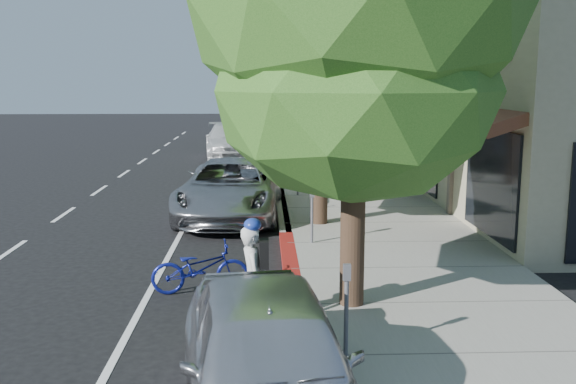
{
  "coord_description": "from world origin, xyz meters",
  "views": [
    {
      "loc": [
        -0.53,
        -12.02,
        3.79
      ],
      "look_at": [
        0.0,
        1.79,
        1.35
      ],
      "focal_mm": 40.0,
      "sensor_mm": 36.0,
      "label": 1
    }
  ],
  "objects_px": {
    "street_tree_4": "(290,64)",
    "street_tree_5": "(286,69)",
    "street_tree_0": "(357,7)",
    "bicycle": "(200,268)",
    "street_tree_2": "(305,52)",
    "pedestrian": "(323,157)",
    "dark_sedan": "(264,152)",
    "silver_suv": "(231,189)",
    "street_tree_1": "(321,54)",
    "dark_suv_far": "(260,131)",
    "white_pickup": "(229,141)",
    "street_tree_3": "(296,64)",
    "near_car_a": "(268,360)",
    "cyclist": "(253,279)"
  },
  "relations": [
    {
      "from": "street_tree_1",
      "to": "street_tree_0",
      "type": "bearing_deg",
      "value": -90.0
    },
    {
      "from": "street_tree_3",
      "to": "cyclist",
      "type": "relative_size",
      "value": 4.49
    },
    {
      "from": "bicycle",
      "to": "white_pickup",
      "type": "height_order",
      "value": "white_pickup"
    },
    {
      "from": "street_tree_1",
      "to": "pedestrian",
      "type": "relative_size",
      "value": 4.44
    },
    {
      "from": "street_tree_3",
      "to": "pedestrian",
      "type": "relative_size",
      "value": 4.53
    },
    {
      "from": "near_car_a",
      "to": "pedestrian",
      "type": "xyz_separation_m",
      "value": [
        2.16,
        16.81,
        0.17
      ]
    },
    {
      "from": "street_tree_4",
      "to": "street_tree_5",
      "type": "distance_m",
      "value": 6.0
    },
    {
      "from": "dark_sedan",
      "to": "pedestrian",
      "type": "distance_m",
      "value": 3.86
    },
    {
      "from": "street_tree_2",
      "to": "dark_sedan",
      "type": "distance_m",
      "value": 6.1
    },
    {
      "from": "dark_suv_far",
      "to": "pedestrian",
      "type": "distance_m",
      "value": 15.1
    },
    {
      "from": "dark_sedan",
      "to": "dark_suv_far",
      "type": "xyz_separation_m",
      "value": [
        -0.25,
        11.71,
        -0.09
      ]
    },
    {
      "from": "street_tree_2",
      "to": "cyclist",
      "type": "distance_m",
      "value": 13.38
    },
    {
      "from": "dark_sedan",
      "to": "street_tree_2",
      "type": "bearing_deg",
      "value": -78.14
    },
    {
      "from": "street_tree_2",
      "to": "street_tree_5",
      "type": "height_order",
      "value": "street_tree_2"
    },
    {
      "from": "street_tree_4",
      "to": "street_tree_5",
      "type": "bearing_deg",
      "value": 90.0
    },
    {
      "from": "street_tree_5",
      "to": "white_pickup",
      "type": "height_order",
      "value": "street_tree_5"
    },
    {
      "from": "street_tree_1",
      "to": "white_pickup",
      "type": "height_order",
      "value": "street_tree_1"
    },
    {
      "from": "silver_suv",
      "to": "dark_suv_far",
      "type": "distance_m",
      "value": 20.73
    },
    {
      "from": "street_tree_1",
      "to": "street_tree_2",
      "type": "relative_size",
      "value": 0.97
    },
    {
      "from": "street_tree_2",
      "to": "near_car_a",
      "type": "height_order",
      "value": "street_tree_2"
    },
    {
      "from": "dark_sedan",
      "to": "white_pickup",
      "type": "bearing_deg",
      "value": 103.55
    },
    {
      "from": "street_tree_2",
      "to": "cyclist",
      "type": "bearing_deg",
      "value": -97.18
    },
    {
      "from": "street_tree_2",
      "to": "bicycle",
      "type": "relative_size",
      "value": 4.25
    },
    {
      "from": "street_tree_0",
      "to": "street_tree_2",
      "type": "bearing_deg",
      "value": 90.0
    },
    {
      "from": "street_tree_5",
      "to": "dark_sedan",
      "type": "xyz_separation_m",
      "value": [
        -1.4,
        -13.5,
        -3.59
      ]
    },
    {
      "from": "street_tree_3",
      "to": "street_tree_1",
      "type": "bearing_deg",
      "value": -90.0
    },
    {
      "from": "street_tree_1",
      "to": "white_pickup",
      "type": "relative_size",
      "value": 1.29
    },
    {
      "from": "street_tree_0",
      "to": "bicycle",
      "type": "height_order",
      "value": "street_tree_0"
    },
    {
      "from": "street_tree_3",
      "to": "near_car_a",
      "type": "bearing_deg",
      "value": -93.73
    },
    {
      "from": "bicycle",
      "to": "pedestrian",
      "type": "xyz_separation_m",
      "value": [
        3.34,
        12.22,
        0.5
      ]
    },
    {
      "from": "street_tree_0",
      "to": "near_car_a",
      "type": "distance_m",
      "value": 5.55
    },
    {
      "from": "street_tree_0",
      "to": "street_tree_5",
      "type": "bearing_deg",
      "value": 90.0
    },
    {
      "from": "dark_sedan",
      "to": "white_pickup",
      "type": "height_order",
      "value": "dark_sedan"
    },
    {
      "from": "white_pickup",
      "to": "pedestrian",
      "type": "distance_m",
      "value": 9.01
    },
    {
      "from": "street_tree_2",
      "to": "street_tree_5",
      "type": "relative_size",
      "value": 1.02
    },
    {
      "from": "bicycle",
      "to": "white_pickup",
      "type": "distance_m",
      "value": 20.37
    },
    {
      "from": "silver_suv",
      "to": "street_tree_1",
      "type": "bearing_deg",
      "value": -29.11
    },
    {
      "from": "cyclist",
      "to": "dark_suv_far",
      "type": "height_order",
      "value": "cyclist"
    },
    {
      "from": "street_tree_0",
      "to": "street_tree_4",
      "type": "bearing_deg",
      "value": 90.0
    },
    {
      "from": "street_tree_1",
      "to": "bicycle",
      "type": "bearing_deg",
      "value": -117.65
    },
    {
      "from": "street_tree_4",
      "to": "cyclist",
      "type": "xyz_separation_m",
      "value": [
        -1.6,
        -24.7,
        -3.76
      ]
    },
    {
      "from": "street_tree_2",
      "to": "pedestrian",
      "type": "distance_m",
      "value": 4.03
    },
    {
      "from": "near_car_a",
      "to": "pedestrian",
      "type": "bearing_deg",
      "value": 76.3
    },
    {
      "from": "white_pickup",
      "to": "street_tree_4",
      "type": "bearing_deg",
      "value": 34.17
    },
    {
      "from": "street_tree_0",
      "to": "silver_suv",
      "type": "xyz_separation_m",
      "value": [
        -2.34,
        7.5,
        -4.06
      ]
    },
    {
      "from": "street_tree_5",
      "to": "dark_suv_far",
      "type": "relative_size",
      "value": 1.7
    },
    {
      "from": "street_tree_3",
      "to": "silver_suv",
      "type": "bearing_deg",
      "value": -102.57
    },
    {
      "from": "bicycle",
      "to": "dark_suv_far",
      "type": "bearing_deg",
      "value": -10.66
    },
    {
      "from": "street_tree_3",
      "to": "street_tree_4",
      "type": "bearing_deg",
      "value": 90.0
    },
    {
      "from": "street_tree_5",
      "to": "cyclist",
      "type": "xyz_separation_m",
      "value": [
        -1.6,
        -30.7,
        -3.59
      ]
    }
  ]
}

